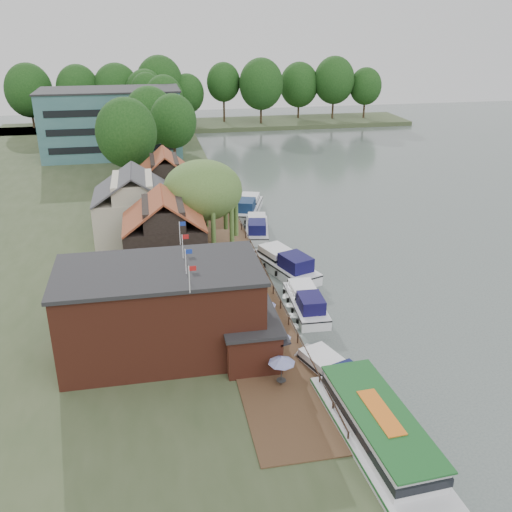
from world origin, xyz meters
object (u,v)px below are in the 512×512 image
cottage_a (164,235)px  umbrella_4 (256,290)px  cruiser_2 (285,261)px  pub (187,308)px  cruiser_0 (334,373)px  cruiser_3 (257,226)px  cottage_b (134,206)px  hotel_block (112,123)px  cottage_c (165,184)px  umbrella_0 (281,370)px  umbrella_1 (278,345)px  tour_boat (384,441)px  umbrella_3 (262,312)px  cruiser_1 (306,299)px  cruiser_4 (248,205)px  swan (342,421)px  willow (203,208)px  umbrella_2 (267,331)px

cottage_a → umbrella_4: (7.75, -8.20, -2.96)m
umbrella_4 → cruiser_2: 9.50m
pub → cruiser_0: bearing=-29.2°
cruiser_3 → umbrella_4: bearing=-90.9°
cottage_b → cruiser_2: (15.52, -10.04, -3.91)m
hotel_block → cottage_c: (8.00, -37.00, -1.90)m
cottage_c → umbrella_0: 40.78m
cottage_b → umbrella_1: bearing=-69.2°
cruiser_0 → cruiser_2: cruiser_2 is taller
hotel_block → cruiser_3: (18.81, -44.21, -5.97)m
tour_boat → pub: bearing=124.3°
cottage_b → umbrella_4: cottage_b is taller
hotel_block → cottage_b: bearing=-85.0°
umbrella_3 → umbrella_4: (0.26, 4.33, 0.00)m
umbrella_0 → cruiser_2: bearing=75.6°
umbrella_3 → cruiser_2: size_ratio=0.22×
cottage_c → umbrella_1: bearing=-79.8°
cruiser_0 → pub: bearing=131.2°
umbrella_0 → umbrella_4: size_ratio=1.00×
cruiser_1 → cruiser_4: (-0.25, 28.95, 0.13)m
cottage_b → umbrella_1: 30.02m
cruiser_1 → swan: 16.25m
hotel_block → umbrella_4: size_ratio=10.69×
cottage_b → cottage_a: bearing=-73.3°
cruiser_1 → cruiser_3: 20.54m
tour_boat → cruiser_3: bearing=86.4°
umbrella_0 → umbrella_1: size_ratio=1.00×
cottage_b → umbrella_1: size_ratio=4.04×
willow → tour_boat: size_ratio=0.68×
pub → cottage_a: (-1.00, 15.00, 0.60)m
willow → umbrella_3: (2.98, -17.52, -3.93)m
cottage_a → cottage_b: bearing=106.7°
cruiser_3 → hotel_block: bearing=123.7°
hotel_block → umbrella_1: hotel_block is taller
cruiser_2 → swan: 24.91m
cruiser_2 → swan: bearing=-114.1°
cottage_b → umbrella_2: (10.26, -25.63, -2.96)m
willow → umbrella_3: size_ratio=4.39×
cottage_b → cottage_c: same height
pub → cruiser_4: size_ratio=1.91×
hotel_block → cottage_c: hotel_block is taller
umbrella_0 → cruiser_3: size_ratio=0.24×
hotel_block → umbrella_4: bearing=-77.1°
umbrella_0 → swan: (3.42, -3.64, -2.07)m
hotel_block → swan: 83.01m
umbrella_1 → umbrella_4: 9.72m
umbrella_0 → cruiser_3: bearing=81.8°
umbrella_4 → cruiser_2: umbrella_4 is taller
umbrella_3 → cruiser_4: (4.71, 32.73, -1.00)m
umbrella_0 → cruiser_0: umbrella_0 is taller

